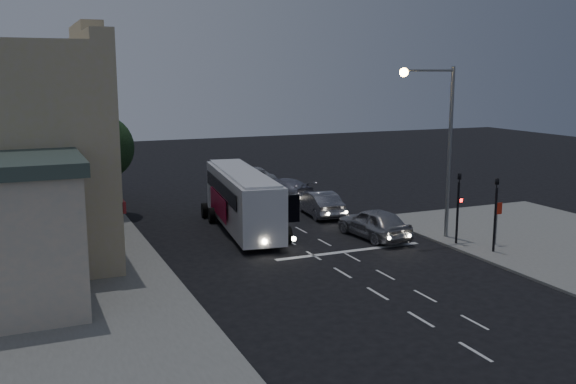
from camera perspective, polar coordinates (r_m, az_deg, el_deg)
name	(u,v)px	position (r m, az deg, el deg)	size (l,w,h in m)	color
ground	(332,267)	(29.78, 3.95, -6.64)	(120.00, 120.00, 0.00)	black
sidewalk_far	(24,252)	(34.39, -22.42, -4.98)	(12.00, 50.00, 0.12)	slate
road_markings	(325,246)	(33.17, 3.32, -4.84)	(8.00, 30.55, 0.01)	silver
tour_bus	(242,198)	(36.37, -4.09, -0.54)	(3.65, 11.19, 3.37)	silver
car_suv	(374,223)	(34.88, 7.66, -2.76)	(1.95, 4.86, 1.65)	#9E9DA2
car_sedan_a	(319,203)	(40.11, 2.79, -1.01)	(1.65, 4.73, 1.56)	gray
car_sedan_b	(281,189)	(45.08, -0.65, 0.27)	(2.16, 5.31, 1.54)	gray
car_sedan_c	(252,177)	(50.56, -3.24, 1.38)	(2.59, 5.62, 1.56)	#AFAFB1
traffic_signal_main	(458,200)	(33.87, 14.91, -0.66)	(0.25, 0.35, 4.10)	black
traffic_signal_side	(496,206)	(32.82, 18.00, -1.17)	(0.18, 0.15, 4.10)	black
regulatory_sign	(497,216)	(34.34, 18.12, -2.08)	(0.45, 0.12, 2.20)	slate
streetlight	(440,133)	(34.37, 13.37, 5.15)	(3.32, 0.44, 9.00)	slate
low_building_north	(8,157)	(45.59, -23.65, 2.84)	(9.40, 9.40, 6.50)	beige
street_tree	(101,145)	(40.81, -16.32, 4.07)	(4.00, 4.00, 6.20)	black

